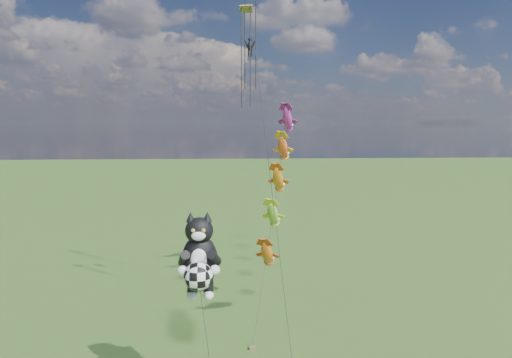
{
  "coord_description": "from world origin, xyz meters",
  "views": [
    {
      "loc": [
        5.6,
        -23.64,
        14.29
      ],
      "look_at": [
        7.5,
        8.74,
        10.07
      ],
      "focal_mm": 30.0,
      "sensor_mm": 36.0,
      "label": 1
    }
  ],
  "objects": [
    {
      "name": "parafoil_rig",
      "position": [
        7.12,
        8.63,
        20.29
      ],
      "size": [
        2.61,
        17.43,
        26.03
      ],
      "rotation": [
        0.0,
        0.0,
        0.18
      ],
      "color": "brown",
      "rests_on": "ground"
    },
    {
      "name": "cat_kite_rig",
      "position": [
        3.92,
        -2.11,
        7.35
      ],
      "size": [
        2.28,
        4.04,
        9.78
      ],
      "rotation": [
        0.0,
        0.0,
        0.31
      ],
      "color": "brown",
      "rests_on": "ground"
    },
    {
      "name": "fish_windsock_rig",
      "position": [
        9.39,
        10.36,
        9.77
      ],
      "size": [
        4.71,
        15.32,
        17.41
      ],
      "rotation": [
        0.0,
        0.0,
        0.03
      ],
      "color": "brown",
      "rests_on": "ground"
    }
  ]
}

